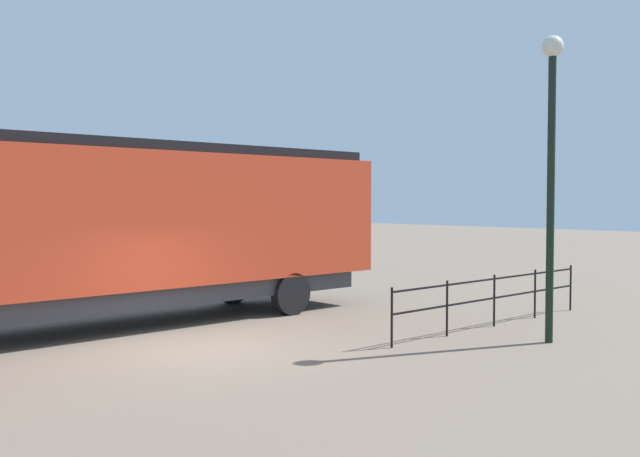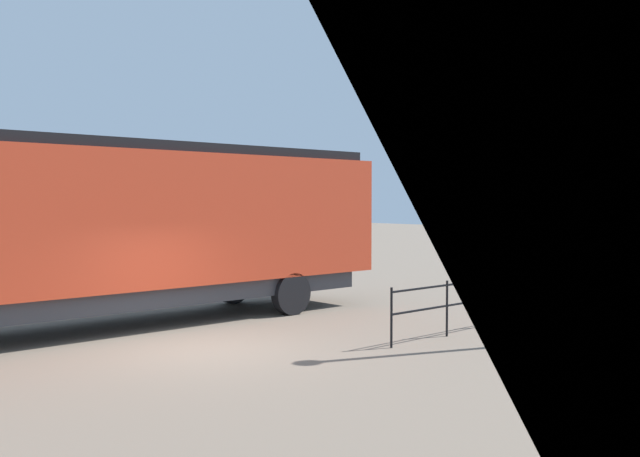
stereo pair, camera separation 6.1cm
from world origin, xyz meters
The scene contains 4 objects.
ground_plane centered at (0.00, 0.00, 0.00)m, with size 120.00×120.00×0.00m, color #756656.
locomotive centered at (-3.61, -0.43, 2.42)m, with size 2.99×15.89×4.35m.
lamp_post centered at (4.13, 5.84, 4.17)m, with size 0.45×0.45×6.39m.
platform_fence centered at (2.27, 6.59, 0.79)m, with size 0.05×7.26×1.23m.
Camera 2 is at (11.76, -7.43, 2.98)m, focal length 39.18 mm.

